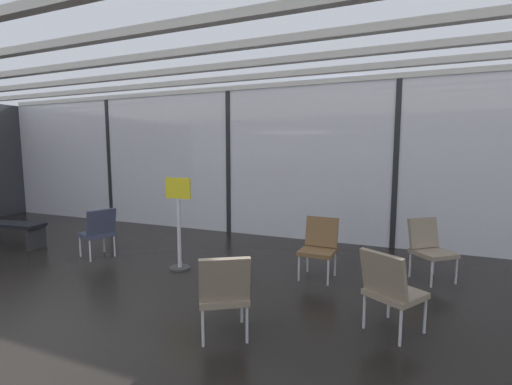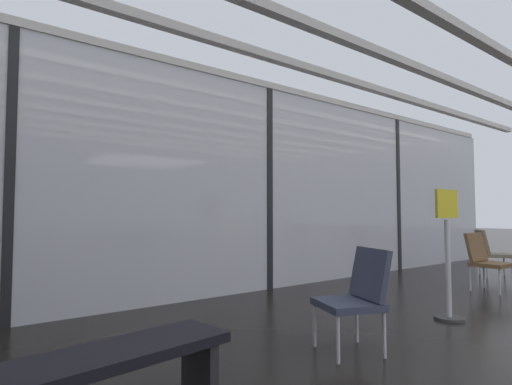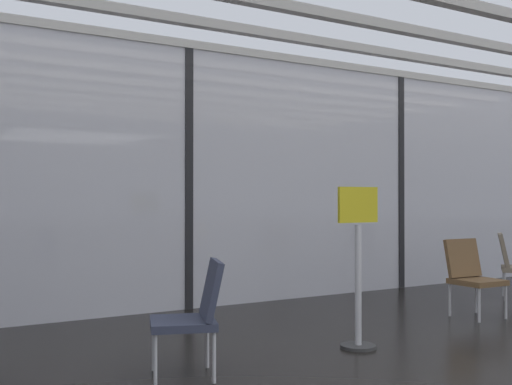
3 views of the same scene
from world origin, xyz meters
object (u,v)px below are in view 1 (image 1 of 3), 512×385
Objects in this scene: lounge_chair_1 at (390,287)px; info_sign at (179,227)px; lounge_chair_0 at (224,290)px; parked_airplane at (320,144)px; lounge_chair_3 at (99,230)px; waiting_bench at (8,228)px; lounge_chair_4 at (429,245)px; lounge_chair_2 at (319,244)px.

lounge_chair_1 is 3.25m from info_sign.
info_sign is (-1.63, 1.59, 0.18)m from lounge_chair_0.
lounge_chair_3 is at bearing -108.26° from parked_airplane.
waiting_bench is (-6.98, 0.70, -0.13)m from lounge_chair_1.
lounge_chair_1 is 4.83m from lounge_chair_3.
waiting_bench is at bearing 149.69° from lounge_chair_4.
lounge_chair_3 is at bearing 152.20° from lounge_chair_4.
lounge_chair_4 is at bearing -63.49° from parked_airplane.
lounge_chair_0 is at bearing -44.41° from info_sign.
waiting_bench is (-5.95, -0.66, -0.13)m from lounge_chair_2.
lounge_chair_0 is 5.66m from waiting_bench.
lounge_chair_2 is 5.99m from waiting_bench.
lounge_chair_2 is 0.57× the size of waiting_bench.
parked_airplane reaches higher than lounge_chair_4.
lounge_chair_0 is at bearing -83.49° from parked_airplane.
lounge_chair_3 is (-3.73, -0.54, 0.00)m from lounge_chair_2.
lounge_chair_0 and lounge_chair_4 have the same top height.
lounge_chair_1 is at bearing -143.05° from lounge_chair_4.
lounge_chair_3 is 1.65m from info_sign.
parked_airplane reaches higher than lounge_chair_0.
info_sign is (3.85, 0.16, 0.32)m from waiting_bench.
info_sign reaches higher than lounge_chair_0.
lounge_chair_2 is 2.17m from info_sign.
lounge_chair_1 is at bearing 166.62° from waiting_bench.
lounge_chair_3 and lounge_chair_4 have the same top height.
info_sign is (-3.58, -1.03, 0.18)m from lounge_chair_4.
lounge_chair_1 is (2.47, -7.76, -1.58)m from parked_airplane.
lounge_chair_2 and lounge_chair_3 have the same top height.
lounge_chair_0 is at bearing 84.94° from lounge_chair_3.
lounge_chair_2 is 1.00× the size of lounge_chair_3.
parked_airplane is 7.84× the size of waiting_bench.
lounge_chair_2 is at bearing -134.71° from lounge_chair_0.
lounge_chair_1 is 7.01m from waiting_bench.
parked_airplane is at bearing -115.42° from lounge_chair_0.
lounge_chair_2 is at bearing 160.37° from lounge_chair_4.
waiting_bench is 1.07× the size of info_sign.
parked_airplane reaches higher than waiting_bench.
lounge_chair_2 is at bearing 118.63° from lounge_chair_3.
lounge_chair_0 is at bearing 157.72° from waiting_bench.
parked_airplane is at bearing -130.18° from waiting_bench.
lounge_chair_4 is (0.46, 1.90, 0.00)m from lounge_chair_1.
lounge_chair_1 is at bearing -50.59° from lounge_chair_2.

